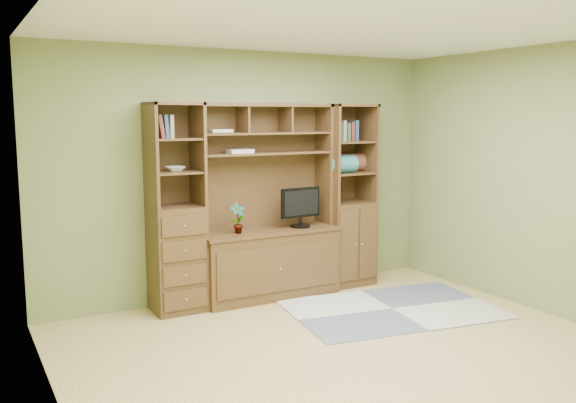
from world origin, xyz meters
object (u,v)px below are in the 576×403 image
left_tower (176,208)px  right_tower (347,195)px  center_hutch (269,202)px  monitor (300,200)px

left_tower → right_tower: (2.02, 0.00, 0.00)m
center_hutch → monitor: (0.37, -0.03, 0.00)m
center_hutch → right_tower: same height
right_tower → monitor: right_tower is taller
right_tower → monitor: 0.66m
center_hutch → right_tower: (1.02, 0.04, 0.00)m
center_hutch → right_tower: 1.03m
right_tower → monitor: (-0.66, -0.07, 0.00)m
left_tower → center_hutch: bearing=-2.3°
center_hutch → left_tower: 1.00m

